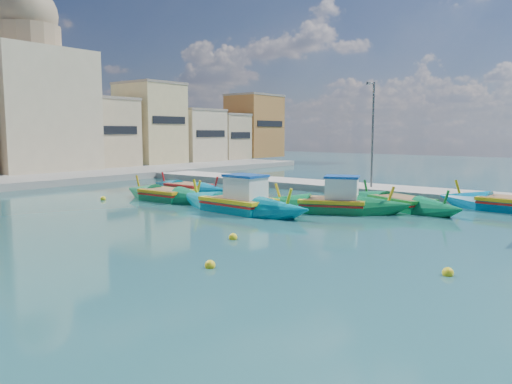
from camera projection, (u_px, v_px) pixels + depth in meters
ground at (314, 250)px, 19.06m from camera, size 160.00×160.00×0.00m
east_quay at (458, 196)px, 33.02m from camera, size 4.00×70.00×0.50m
north_townhouses at (2, 127)px, 47.96m from camera, size 83.20×7.87×10.19m
church_block at (31, 93)px, 50.53m from camera, size 10.00×10.00×19.10m
quay_street_lamp at (372, 134)px, 35.81m from camera, size 1.18×0.16×8.00m
luzzu_turquoise_cabin at (239, 205)px, 28.16m from camera, size 2.89×10.35×3.28m
luzzu_blue_cabin at (333, 205)px, 28.02m from camera, size 5.49×8.97×3.13m
luzzu_cyan_mid at (189, 189)px, 36.84m from camera, size 2.29×8.29×2.43m
luzzu_green at (167, 196)px, 32.71m from camera, size 2.22×8.24×2.59m
luzzu_blue_south at (402, 205)px, 29.09m from camera, size 5.33×8.94×2.56m
mooring_buoys at (222, 231)px, 22.28m from camera, size 20.50×23.88×0.36m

